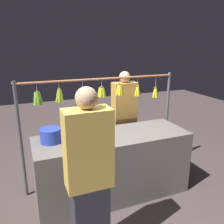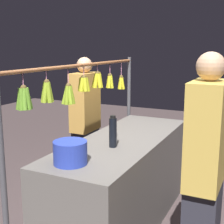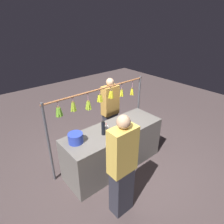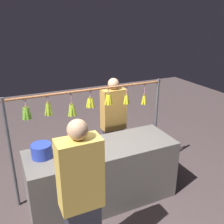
% 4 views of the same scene
% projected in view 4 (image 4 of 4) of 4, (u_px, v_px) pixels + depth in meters
% --- Properties ---
extents(ground_plane, '(12.00, 12.00, 0.00)m').
position_uv_depth(ground_plane, '(103.00, 200.00, 3.75)').
color(ground_plane, '#493B3B').
extents(market_counter, '(2.07, 0.72, 0.89)m').
position_uv_depth(market_counter, '(103.00, 175.00, 3.59)').
color(market_counter, '#66605B').
rests_on(market_counter, ground).
extents(display_rack, '(2.35, 0.13, 1.63)m').
position_uv_depth(display_rack, '(87.00, 115.00, 3.65)').
color(display_rack, '#4C4C51').
rests_on(display_rack, ground).
extents(water_bottle, '(0.07, 0.07, 0.28)m').
position_uv_depth(water_bottle, '(83.00, 143.00, 3.25)').
color(water_bottle, black).
rests_on(water_bottle, market_counter).
extents(blue_bucket, '(0.26, 0.26, 0.18)m').
position_uv_depth(blue_bucket, '(42.00, 151.00, 3.16)').
color(blue_bucket, '#2B41B6').
rests_on(blue_bucket, market_counter).
extents(drink_cup, '(0.07, 0.07, 0.18)m').
position_uv_depth(drink_cup, '(91.00, 145.00, 3.37)').
color(drink_cup, silver).
rests_on(drink_cup, market_counter).
extents(vendor_person, '(0.39, 0.21, 1.65)m').
position_uv_depth(vendor_person, '(113.00, 127.00, 4.26)').
color(vendor_person, '#2D2D38').
rests_on(vendor_person, ground).
extents(customer_person, '(0.41, 0.22, 1.74)m').
position_uv_depth(customer_person, '(82.00, 202.00, 2.47)').
color(customer_person, '#2D2D38').
rests_on(customer_person, ground).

